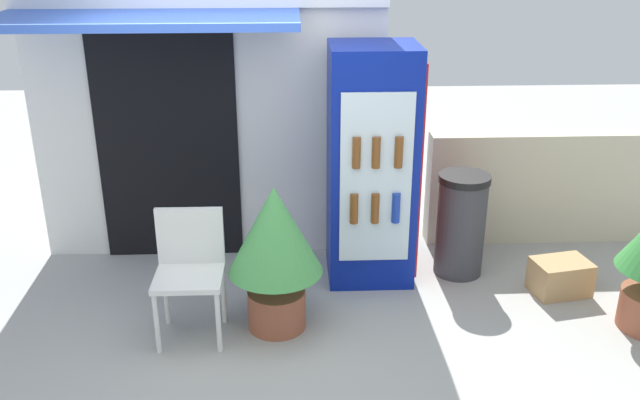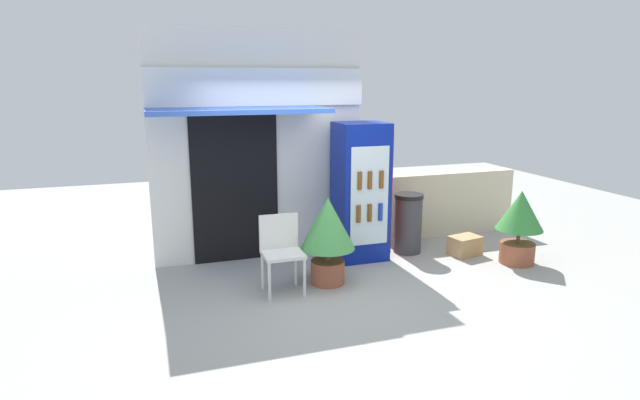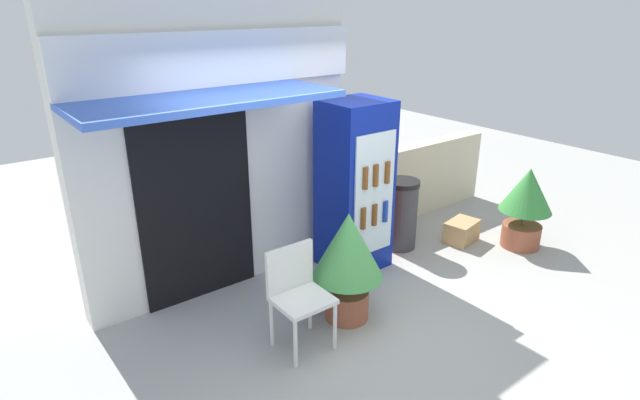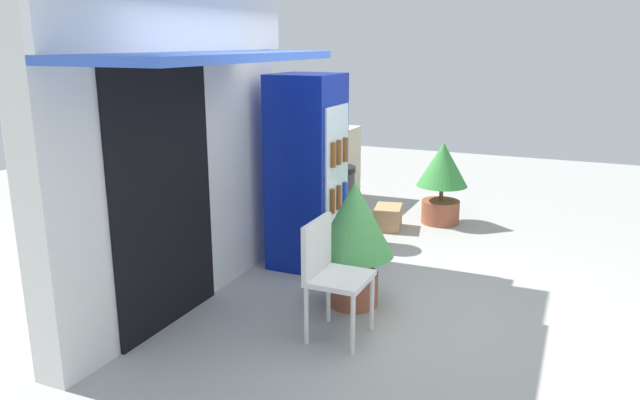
# 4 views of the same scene
# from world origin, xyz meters

# --- Properties ---
(ground) EXTENTS (16.00, 16.00, 0.00)m
(ground) POSITION_xyz_m (0.00, 0.00, 0.00)
(ground) COLOR #A3A39E
(storefront_building) EXTENTS (2.96, 1.21, 3.16)m
(storefront_building) POSITION_xyz_m (-0.46, 1.59, 1.62)
(storefront_building) COLOR silver
(storefront_building) RESTS_ON ground
(drink_cooler) EXTENTS (0.70, 0.68, 1.93)m
(drink_cooler) POSITION_xyz_m (0.90, 1.03, 0.96)
(drink_cooler) COLOR navy
(drink_cooler) RESTS_ON ground
(plastic_chair) EXTENTS (0.48, 0.43, 0.92)m
(plastic_chair) POSITION_xyz_m (-0.47, 0.21, 0.55)
(plastic_chair) COLOR silver
(plastic_chair) RESTS_ON ground
(potted_plant_near_shop) EXTENTS (0.68, 0.68, 1.10)m
(potted_plant_near_shop) POSITION_xyz_m (0.13, 0.24, 0.68)
(potted_plant_near_shop) COLOR #995138
(potted_plant_near_shop) RESTS_ON ground
(trash_bin) EXTENTS (0.42, 0.42, 0.88)m
(trash_bin) POSITION_xyz_m (1.66, 1.03, 0.44)
(trash_bin) COLOR #38383D
(trash_bin) RESTS_ON ground
(stone_boundary_wall) EXTENTS (2.38, 0.23, 1.03)m
(stone_boundary_wall) POSITION_xyz_m (2.68, 1.66, 0.52)
(stone_boundary_wall) COLOR beige
(stone_boundary_wall) RESTS_ON ground
(cardboard_box) EXTENTS (0.49, 0.39, 0.28)m
(cardboard_box) POSITION_xyz_m (2.39, 0.64, 0.14)
(cardboard_box) COLOR tan
(cardboard_box) RESTS_ON ground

